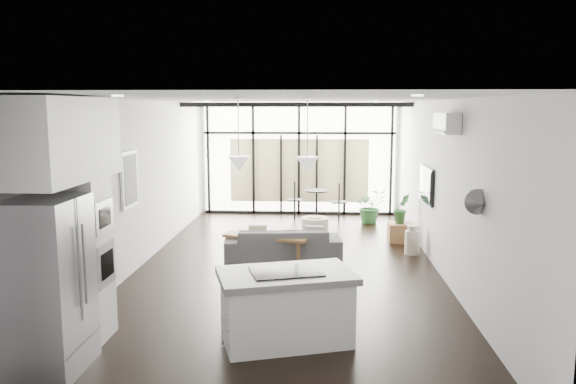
# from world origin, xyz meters

# --- Properties ---
(floor) EXTENTS (5.00, 10.00, 0.00)m
(floor) POSITION_xyz_m (0.00, 0.00, 0.00)
(floor) COLOR black
(floor) RESTS_ON ground
(ceiling) EXTENTS (5.00, 10.00, 0.00)m
(ceiling) POSITION_xyz_m (0.00, 0.00, 2.80)
(ceiling) COLOR silver
(ceiling) RESTS_ON ground
(wall_left) EXTENTS (0.02, 10.00, 2.80)m
(wall_left) POSITION_xyz_m (-2.50, 0.00, 1.40)
(wall_left) COLOR silver
(wall_left) RESTS_ON ground
(wall_right) EXTENTS (0.02, 10.00, 2.80)m
(wall_right) POSITION_xyz_m (2.50, 0.00, 1.40)
(wall_right) COLOR silver
(wall_right) RESTS_ON ground
(wall_back) EXTENTS (5.00, 0.02, 2.80)m
(wall_back) POSITION_xyz_m (0.00, 5.00, 1.40)
(wall_back) COLOR silver
(wall_back) RESTS_ON ground
(wall_front) EXTENTS (5.00, 0.02, 2.80)m
(wall_front) POSITION_xyz_m (0.00, -5.00, 1.40)
(wall_front) COLOR silver
(wall_front) RESTS_ON ground
(glazing) EXTENTS (5.00, 0.20, 2.80)m
(glazing) POSITION_xyz_m (0.00, 4.88, 1.40)
(glazing) COLOR black
(glazing) RESTS_ON ground
(skylight) EXTENTS (4.70, 1.90, 0.06)m
(skylight) POSITION_xyz_m (0.00, 4.00, 2.77)
(skylight) COLOR silver
(skylight) RESTS_ON ceiling
(neighbour_building) EXTENTS (3.50, 0.02, 1.60)m
(neighbour_building) POSITION_xyz_m (0.00, 4.95, 1.10)
(neighbour_building) COLOR beige
(neighbour_building) RESTS_ON ground
(island) EXTENTS (1.71, 1.30, 0.83)m
(island) POSITION_xyz_m (0.18, -3.01, 0.41)
(island) COLOR white
(island) RESTS_ON floor
(cooktop) EXTENTS (0.90, 0.73, 0.01)m
(cooktop) POSITION_xyz_m (0.18, -3.01, 0.83)
(cooktop) COLOR black
(cooktop) RESTS_ON island
(fridge) EXTENTS (0.69, 0.87, 1.79)m
(fridge) POSITION_xyz_m (-2.19, -3.85, 0.90)
(fridge) COLOR #96959A
(fridge) RESTS_ON floor
(appliance_column) EXTENTS (0.56, 0.58, 2.15)m
(appliance_column) POSITION_xyz_m (-2.17, -3.05, 1.08)
(appliance_column) COLOR white
(appliance_column) RESTS_ON floor
(upper_cabinets) EXTENTS (0.62, 1.75, 0.86)m
(upper_cabinets) POSITION_xyz_m (-2.12, -3.50, 2.35)
(upper_cabinets) COLOR white
(upper_cabinets) RESTS_ON wall_left
(pendant_left) EXTENTS (0.26, 0.26, 0.18)m
(pendant_left) POSITION_xyz_m (-0.40, -2.65, 2.02)
(pendant_left) COLOR silver
(pendant_left) RESTS_ON ceiling
(pendant_right) EXTENTS (0.26, 0.26, 0.18)m
(pendant_right) POSITION_xyz_m (0.40, -2.65, 2.02)
(pendant_right) COLOR silver
(pendant_right) RESTS_ON ceiling
(sofa) EXTENTS (2.08, 0.81, 0.79)m
(sofa) POSITION_xyz_m (-0.10, 0.46, 0.40)
(sofa) COLOR #4D4E50
(sofa) RESTS_ON floor
(console_bench) EXTENTS (1.55, 0.79, 0.48)m
(console_bench) POSITION_xyz_m (-0.38, 0.31, 0.24)
(console_bench) COLOR brown
(console_bench) RESTS_ON floor
(pouf) EXTENTS (0.62, 0.62, 0.45)m
(pouf) POSITION_xyz_m (0.44, 2.14, 0.22)
(pouf) COLOR beige
(pouf) RESTS_ON floor
(crate) EXTENTS (0.51, 0.51, 0.38)m
(crate) POSITION_xyz_m (2.18, 2.03, 0.19)
(crate) COLOR brown
(crate) RESTS_ON floor
(plant_tall) EXTENTS (0.96, 1.00, 0.62)m
(plant_tall) POSITION_xyz_m (1.71, 3.86, 0.31)
(plant_tall) COLOR #265B2A
(plant_tall) RESTS_ON floor
(plant_crate) EXTENTS (0.50, 0.67, 0.27)m
(plant_crate) POSITION_xyz_m (2.18, 2.03, 0.51)
(plant_crate) COLOR #265B2A
(plant_crate) RESTS_ON crate
(milk_can) EXTENTS (0.29, 0.29, 0.54)m
(milk_can) POSITION_xyz_m (2.25, 1.05, 0.27)
(milk_can) COLOR beige
(milk_can) RESTS_ON floor
(bistro_set) EXTENTS (1.70, 0.98, 0.77)m
(bistro_set) POSITION_xyz_m (0.46, 4.21, 0.38)
(bistro_set) COLOR black
(bistro_set) RESTS_ON floor
(tv) EXTENTS (0.05, 1.10, 0.65)m
(tv) POSITION_xyz_m (2.46, 1.00, 1.30)
(tv) COLOR black
(tv) RESTS_ON wall_right
(ac_unit) EXTENTS (0.22, 0.90, 0.30)m
(ac_unit) POSITION_xyz_m (2.38, -0.80, 2.45)
(ac_unit) COLOR white
(ac_unit) RESTS_ON wall_right
(framed_art) EXTENTS (0.04, 0.70, 0.90)m
(framed_art) POSITION_xyz_m (-2.47, -0.50, 1.55)
(framed_art) COLOR black
(framed_art) RESTS_ON wall_left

